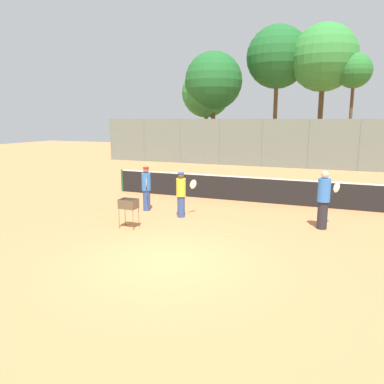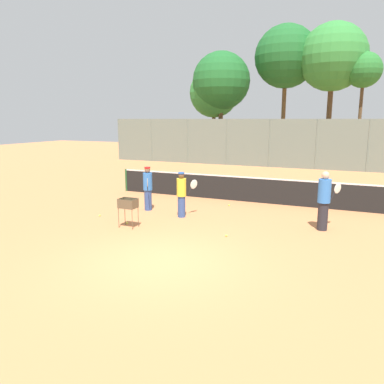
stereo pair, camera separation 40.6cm
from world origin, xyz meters
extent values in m
plane|color=#D37F4C|center=(0.00, 0.00, 0.00)|extent=(80.00, 80.00, 0.00)
cylinder|color=#26592D|center=(-5.95, 7.44, 0.54)|extent=(0.10, 0.10, 1.07)
cube|color=black|center=(0.00, 7.44, 0.51)|extent=(11.91, 0.01, 1.01)
cube|color=white|center=(0.00, 7.44, 1.04)|extent=(11.91, 0.02, 0.06)
cylinder|color=slate|center=(-14.55, 19.38, 1.73)|extent=(0.08, 0.08, 3.45)
cylinder|color=slate|center=(-11.32, 19.38, 1.73)|extent=(0.08, 0.08, 3.45)
cylinder|color=slate|center=(-8.08, 19.38, 1.73)|extent=(0.08, 0.08, 3.45)
cylinder|color=slate|center=(-4.85, 19.38, 1.73)|extent=(0.08, 0.08, 3.45)
cylinder|color=slate|center=(-1.62, 19.38, 1.73)|extent=(0.08, 0.08, 3.45)
cylinder|color=slate|center=(1.62, 19.38, 1.73)|extent=(0.08, 0.08, 3.45)
cylinder|color=slate|center=(4.85, 19.38, 1.73)|extent=(0.08, 0.08, 3.45)
cube|color=slate|center=(0.00, 19.38, 1.73)|extent=(29.11, 0.01, 3.45)
cylinder|color=brown|center=(4.22, 23.61, 3.10)|extent=(0.24, 0.24, 6.21)
sphere|color=#28722D|center=(4.22, 23.61, 6.98)|extent=(2.60, 2.60, 2.60)
cylinder|color=brown|center=(1.98, 24.28, 3.28)|extent=(0.40, 0.40, 6.56)
sphere|color=#338438|center=(1.98, 24.28, 8.11)|extent=(5.16, 5.16, 5.16)
cylinder|color=brown|center=(-1.68, 24.76, 3.46)|extent=(0.34, 0.34, 6.92)
sphere|color=#1E6028|center=(-1.68, 24.76, 8.44)|extent=(5.07, 5.07, 5.07)
cylinder|color=brown|center=(-7.31, 23.19, 2.19)|extent=(0.31, 0.31, 4.38)
sphere|color=#338438|center=(-7.31, 23.19, 5.64)|extent=(4.18, 4.18, 4.18)
cylinder|color=brown|center=(-6.48, 22.62, 2.55)|extent=(0.37, 0.37, 5.10)
sphere|color=#1E6028|center=(-6.48, 22.62, 6.53)|extent=(4.74, 4.74, 4.74)
cylinder|color=#26262D|center=(3.36, 4.40, 0.44)|extent=(0.31, 0.31, 0.89)
cylinder|color=blue|center=(3.36, 4.40, 1.26)|extent=(0.39, 0.39, 0.74)
sphere|color=#DBB28C|center=(3.36, 4.40, 1.75)|extent=(0.24, 0.24, 0.24)
cylinder|color=black|center=(3.60, 4.69, 1.07)|extent=(0.12, 0.13, 0.27)
ellipsoid|color=silver|center=(3.72, 4.83, 1.29)|extent=(0.28, 0.32, 0.43)
cylinder|color=#334C8C|center=(-1.39, 4.06, 0.38)|extent=(0.27, 0.27, 0.76)
cylinder|color=yellow|center=(-1.39, 4.06, 1.08)|extent=(0.33, 0.33, 0.63)
sphere|color=brown|center=(-1.39, 4.06, 1.50)|extent=(0.21, 0.21, 0.21)
cylinder|color=#2659B2|center=(-1.39, 4.06, 1.59)|extent=(0.22, 0.22, 0.05)
cylinder|color=black|center=(-1.20, 4.35, 0.92)|extent=(0.11, 0.14, 0.27)
ellipsoid|color=silver|center=(-1.10, 4.49, 1.14)|extent=(0.25, 0.35, 0.43)
cylinder|color=#334C8C|center=(-3.01, 4.48, 0.39)|extent=(0.28, 0.28, 0.79)
cylinder|color=blue|center=(-3.01, 4.48, 1.12)|extent=(0.34, 0.34, 0.66)
sphere|color=#8C6647|center=(-3.01, 4.48, 1.55)|extent=(0.21, 0.21, 0.21)
cylinder|color=red|center=(-3.01, 4.48, 1.64)|extent=(0.22, 0.22, 0.05)
cylinder|color=black|center=(-2.83, 4.17, 0.95)|extent=(0.10, 0.14, 0.27)
ellipsoid|color=silver|center=(-2.74, 4.02, 1.17)|extent=(0.22, 0.36, 0.43)
cylinder|color=brown|center=(-2.66, 2.02, 0.32)|extent=(0.02, 0.02, 0.65)
cylinder|color=brown|center=(-2.15, 2.02, 0.32)|extent=(0.02, 0.02, 0.65)
cylinder|color=brown|center=(-2.66, 2.38, 0.32)|extent=(0.02, 0.02, 0.65)
cylinder|color=brown|center=(-2.15, 2.38, 0.32)|extent=(0.02, 0.02, 0.65)
cube|color=brown|center=(-2.40, 2.20, 0.65)|extent=(0.55, 0.40, 0.01)
cube|color=brown|center=(-2.40, 2.00, 0.80)|extent=(0.55, 0.01, 0.30)
cube|color=brown|center=(-2.40, 2.40, 0.80)|extent=(0.55, 0.01, 0.30)
cube|color=brown|center=(-2.68, 2.20, 0.80)|extent=(0.01, 0.40, 0.30)
cube|color=brown|center=(-2.13, 2.20, 0.80)|extent=(0.01, 0.40, 0.30)
sphere|color=#D1E54C|center=(-2.33, 2.16, 0.69)|extent=(0.07, 0.07, 0.07)
sphere|color=#D1E54C|center=(-2.59, 2.21, 0.69)|extent=(0.07, 0.07, 0.07)
sphere|color=#D1E54C|center=(-2.23, 2.21, 0.75)|extent=(0.07, 0.07, 0.07)
sphere|color=#D1E54C|center=(-2.54, 2.17, 0.75)|extent=(0.07, 0.07, 0.07)
sphere|color=#D1E54C|center=(-2.23, 2.23, 0.75)|extent=(0.07, 0.07, 0.07)
sphere|color=#D1E54C|center=(-2.28, 2.33, 0.69)|extent=(0.07, 0.07, 0.07)
sphere|color=#D1E54C|center=(-2.45, 2.27, 0.75)|extent=(0.07, 0.07, 0.07)
sphere|color=#D1E54C|center=(-2.30, 2.11, 0.69)|extent=(0.07, 0.07, 0.07)
sphere|color=#D1E54C|center=(-2.41, 2.06, 0.75)|extent=(0.07, 0.07, 0.07)
sphere|color=#D1E54C|center=(-2.58, 2.27, 0.75)|extent=(0.07, 0.07, 0.07)
sphere|color=#D1E54C|center=(-2.61, 2.08, 0.69)|extent=(0.07, 0.07, 0.07)
sphere|color=#D1E54C|center=(-2.50, 2.34, 0.75)|extent=(0.07, 0.07, 0.07)
sphere|color=#D1E54C|center=(-2.56, 2.30, 0.69)|extent=(0.07, 0.07, 0.07)
sphere|color=#D1E54C|center=(-2.36, 2.20, 0.75)|extent=(0.07, 0.07, 0.07)
sphere|color=#D1E54C|center=(0.81, 2.53, 0.03)|extent=(0.07, 0.07, 0.07)
sphere|color=#D1E54C|center=(-2.68, 2.52, 0.03)|extent=(0.07, 0.07, 0.07)
sphere|color=#D1E54C|center=(-4.16, 4.60, 0.03)|extent=(0.07, 0.07, 0.07)
sphere|color=#D1E54C|center=(-0.36, 6.38, 0.03)|extent=(0.07, 0.07, 0.07)
sphere|color=#D1E54C|center=(-4.13, 2.95, 0.03)|extent=(0.07, 0.07, 0.07)
cube|color=#B2B7BC|center=(-3.74, 22.92, 0.45)|extent=(4.20, 1.70, 0.90)
cube|color=#33383D|center=(-3.94, 22.92, 1.25)|extent=(2.20, 1.50, 0.70)
camera|label=1|loc=(3.78, -7.82, 3.45)|focal=35.00mm
camera|label=2|loc=(4.16, -7.67, 3.45)|focal=35.00mm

